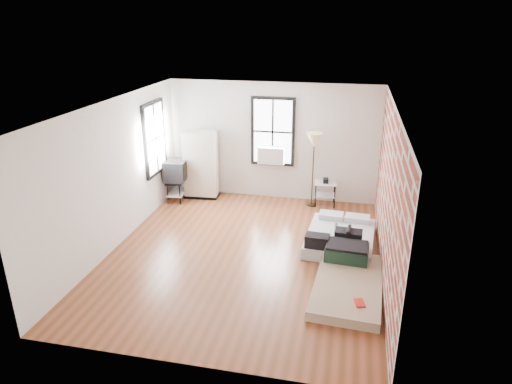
% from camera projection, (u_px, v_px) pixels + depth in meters
% --- Properties ---
extents(ground, '(6.00, 6.00, 0.00)m').
position_uv_depth(ground, '(244.00, 254.00, 8.61)').
color(ground, brown).
rests_on(ground, ground).
extents(room_shell, '(5.02, 6.02, 2.80)m').
position_uv_depth(room_shell, '(260.00, 161.00, 8.27)').
color(room_shell, silver).
rests_on(room_shell, ground).
extents(mattress_main, '(1.37, 1.79, 0.55)m').
position_uv_depth(mattress_main, '(340.00, 237.00, 8.93)').
color(mattress_main, silver).
rests_on(mattress_main, ground).
extents(mattress_bare, '(1.20, 2.10, 0.44)m').
position_uv_depth(mattress_bare, '(348.00, 277.00, 7.61)').
color(mattress_bare, tan).
rests_on(mattress_bare, ground).
extents(wardrobe, '(0.86, 0.53, 1.64)m').
position_uv_depth(wardrobe, '(201.00, 165.00, 11.06)').
color(wardrobe, black).
rests_on(wardrobe, ground).
extents(side_table, '(0.54, 0.45, 0.66)m').
position_uv_depth(side_table, '(325.00, 187.00, 10.68)').
color(side_table, black).
rests_on(side_table, ground).
extents(floor_lamp, '(0.37, 0.37, 1.75)m').
position_uv_depth(floor_lamp, '(314.00, 144.00, 10.29)').
color(floor_lamp, '#312510').
rests_on(floor_lamp, ground).
extents(tv_stand, '(0.55, 0.74, 1.00)m').
position_uv_depth(tv_stand, '(176.00, 172.00, 10.89)').
color(tv_stand, black).
rests_on(tv_stand, ground).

